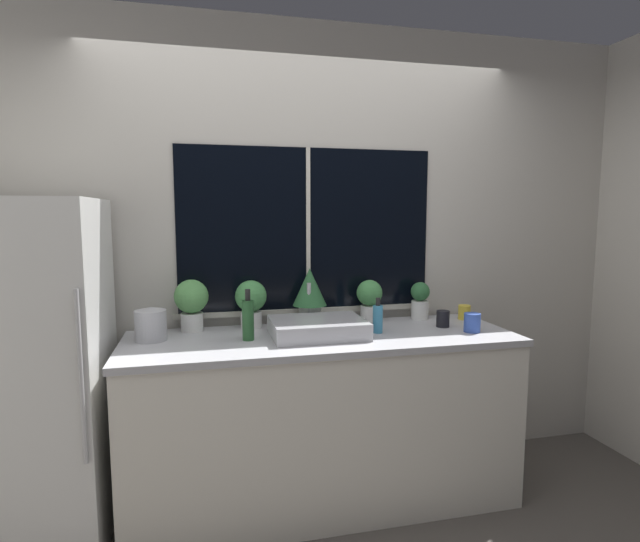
% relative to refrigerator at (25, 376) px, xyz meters
% --- Properties ---
extents(ground_plane, '(14.00, 14.00, 0.00)m').
position_rel_refrigerator_xyz_m(ground_plane, '(1.45, -0.32, -0.83)').
color(ground_plane, '#4C4742').
extents(wall_back, '(8.00, 0.09, 2.70)m').
position_rel_refrigerator_xyz_m(wall_back, '(1.45, 0.42, 0.52)').
color(wall_back, '#BCB7AD').
rests_on(wall_back, ground_plane).
extents(wall_right, '(0.06, 7.00, 2.70)m').
position_rel_refrigerator_xyz_m(wall_right, '(3.53, 1.18, 0.52)').
color(wall_right, '#BCB7AD').
rests_on(wall_right, ground_plane).
extents(counter, '(2.09, 0.70, 0.94)m').
position_rel_refrigerator_xyz_m(counter, '(1.45, 0.02, -0.36)').
color(counter, silver).
rests_on(counter, ground_plane).
extents(refrigerator, '(0.71, 0.72, 1.66)m').
position_rel_refrigerator_xyz_m(refrigerator, '(0.00, 0.00, 0.00)').
color(refrigerator, silver).
rests_on(refrigerator, ground_plane).
extents(sink, '(0.50, 0.43, 0.26)m').
position_rel_refrigerator_xyz_m(sink, '(1.42, 0.02, 0.15)').
color(sink, '#ADADB2').
rests_on(sink, counter).
extents(potted_plant_far_left, '(0.19, 0.19, 0.29)m').
position_rel_refrigerator_xyz_m(potted_plant_far_left, '(0.76, 0.29, 0.27)').
color(potted_plant_far_left, white).
rests_on(potted_plant_far_left, counter).
extents(potted_plant_left, '(0.18, 0.18, 0.27)m').
position_rel_refrigerator_xyz_m(potted_plant_left, '(1.09, 0.29, 0.26)').
color(potted_plant_left, white).
rests_on(potted_plant_left, counter).
extents(potted_plant_center, '(0.20, 0.20, 0.34)m').
position_rel_refrigerator_xyz_m(potted_plant_center, '(1.44, 0.29, 0.30)').
color(potted_plant_center, white).
rests_on(potted_plant_center, counter).
extents(potted_plant_right, '(0.16, 0.16, 0.25)m').
position_rel_refrigerator_xyz_m(potted_plant_right, '(1.80, 0.29, 0.25)').
color(potted_plant_right, white).
rests_on(potted_plant_right, counter).
extents(potted_plant_far_right, '(0.12, 0.12, 0.23)m').
position_rel_refrigerator_xyz_m(potted_plant_far_right, '(2.14, 0.29, 0.23)').
color(potted_plant_far_right, white).
rests_on(potted_plant_far_right, counter).
extents(soap_bottle, '(0.05, 0.05, 0.19)m').
position_rel_refrigerator_xyz_m(soap_bottle, '(1.76, 0.00, 0.19)').
color(soap_bottle, teal).
rests_on(soap_bottle, counter).
extents(bottle_tall, '(0.06, 0.06, 0.27)m').
position_rel_refrigerator_xyz_m(bottle_tall, '(1.05, 0.01, 0.22)').
color(bottle_tall, '#235128').
rests_on(bottle_tall, counter).
extents(mug_blue, '(0.09, 0.09, 0.10)m').
position_rel_refrigerator_xyz_m(mug_blue, '(2.27, -0.10, 0.16)').
color(mug_blue, '#3351AD').
rests_on(mug_blue, counter).
extents(mug_black, '(0.07, 0.07, 0.09)m').
position_rel_refrigerator_xyz_m(mug_black, '(2.17, 0.05, 0.15)').
color(mug_black, black).
rests_on(mug_black, counter).
extents(mug_yellow, '(0.07, 0.07, 0.09)m').
position_rel_refrigerator_xyz_m(mug_yellow, '(2.40, 0.21, 0.15)').
color(mug_yellow, gold).
rests_on(mug_yellow, counter).
extents(kettle, '(0.16, 0.16, 0.18)m').
position_rel_refrigerator_xyz_m(kettle, '(0.56, 0.12, 0.19)').
color(kettle, '#B2B2B7').
rests_on(kettle, counter).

